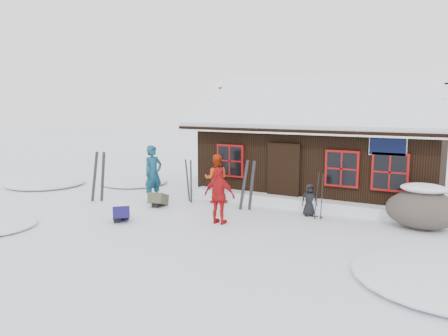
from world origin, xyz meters
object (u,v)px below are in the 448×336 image
(skier_orange_left, at_px, (216,179))
(skier_teal, at_px, (153,174))
(skier_crouched, at_px, (309,200))
(ski_pair_left, at_px, (99,177))
(ski_poles, at_px, (319,197))
(backpack_olive, at_px, (158,201))
(backpack_blue, at_px, (121,216))
(skier_orange_right, at_px, (220,196))
(boulder, at_px, (423,208))

(skier_orange_left, bearing_deg, skier_teal, 1.84)
(skier_orange_left, xyz_separation_m, skier_crouched, (3.32, -0.19, -0.34))
(skier_orange_left, distance_m, skier_crouched, 3.35)
(skier_crouched, distance_m, ski_pair_left, 7.13)
(skier_teal, xyz_separation_m, ski_poles, (5.61, 0.52, -0.31))
(skier_orange_left, distance_m, ski_pair_left, 4.03)
(ski_poles, distance_m, backpack_olive, 5.18)
(ski_poles, relative_size, backpack_blue, 2.32)
(skier_teal, bearing_deg, skier_orange_right, -97.47)
(backpack_olive, bearing_deg, skier_teal, 127.27)
(ski_poles, bearing_deg, skier_crouched, 145.62)
(skier_teal, height_order, ski_poles, skier_teal)
(skier_teal, distance_m, backpack_blue, 2.68)
(ski_pair_left, bearing_deg, boulder, -11.75)
(boulder, xyz_separation_m, ski_poles, (-2.70, -0.43, 0.11))
(skier_crouched, relative_size, backpack_olive, 1.56)
(boulder, distance_m, backpack_blue, 8.29)
(skier_teal, relative_size, skier_crouched, 1.99)
(skier_orange_left, xyz_separation_m, skier_orange_right, (1.41, -2.24, -0.03))
(skier_crouched, xyz_separation_m, backpack_olive, (-4.69, -1.23, -0.32))
(skier_orange_right, distance_m, boulder, 5.46)
(boulder, xyz_separation_m, backpack_olive, (-7.76, -1.40, -0.39))
(ski_pair_left, distance_m, backpack_olive, 2.38)
(skier_crouched, xyz_separation_m, ski_poles, (0.37, -0.25, 0.18))
(backpack_olive, bearing_deg, backpack_blue, -97.36)
(skier_teal, relative_size, backpack_olive, 3.10)
(boulder, relative_size, ski_pair_left, 1.06)
(skier_teal, bearing_deg, skier_crouched, -68.05)
(skier_teal, bearing_deg, backpack_olive, -115.96)
(skier_crouched, xyz_separation_m, backpack_blue, (-4.48, -3.21, -0.32))
(ski_pair_left, height_order, backpack_blue, ski_pair_left)
(skier_teal, distance_m, backpack_olive, 1.07)
(skier_teal, xyz_separation_m, skier_crouched, (5.23, 0.78, -0.48))
(backpack_blue, bearing_deg, skier_orange_right, -20.21)
(skier_orange_left, distance_m, backpack_blue, 3.66)
(skier_orange_left, height_order, backpack_olive, skier_orange_left)
(skier_orange_right, xyz_separation_m, skier_crouched, (1.91, 2.05, -0.31))
(skier_orange_right, distance_m, backpack_olive, 2.96)
(boulder, height_order, backpack_olive, boulder)
(ski_pair_left, xyz_separation_m, backpack_blue, (2.46, -1.62, -0.67))
(boulder, bearing_deg, skier_orange_right, -155.97)
(skier_crouched, distance_m, backpack_blue, 5.53)
(ski_pair_left, bearing_deg, skier_orange_left, 4.51)
(skier_orange_left, xyz_separation_m, ski_poles, (3.70, -0.45, -0.16))
(skier_teal, height_order, backpack_blue, skier_teal)
(ski_pair_left, bearing_deg, ski_poles, -11.37)
(skier_orange_right, height_order, skier_crouched, skier_orange_right)
(ski_pair_left, bearing_deg, skier_orange_right, -26.94)
(skier_orange_left, height_order, skier_orange_right, skier_orange_left)
(skier_orange_left, bearing_deg, backpack_blue, 46.20)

